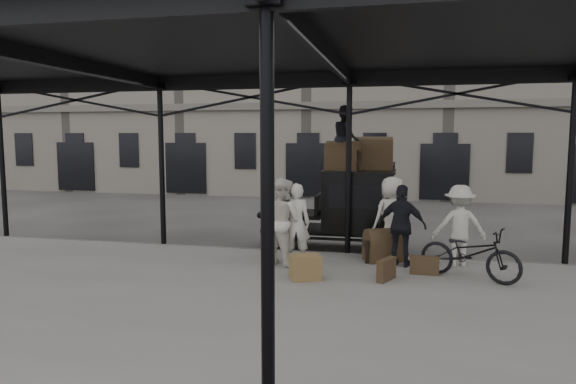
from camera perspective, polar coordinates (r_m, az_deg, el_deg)
name	(u,v)px	position (r m, az deg, el deg)	size (l,w,h in m)	color
ground	(338,281)	(11.17, 5.53, -9.78)	(120.00, 120.00, 0.00)	#383533
platform	(323,308)	(9.25, 3.97, -12.73)	(28.00, 8.00, 0.15)	slate
canopy	(328,47)	(9.14, 4.46, 15.77)	(22.50, 9.00, 4.74)	black
building_frontage	(380,62)	(28.94, 10.21, 14.01)	(64.00, 8.00, 14.00)	slate
taxi	(347,206)	(13.81, 6.53, -1.57)	(3.65, 1.55, 2.18)	black
porter_left	(296,223)	(11.78, 0.85, -3.51)	(0.68, 0.45, 1.86)	silver
porter_midleft	(282,221)	(11.71, -0.62, -3.26)	(0.96, 0.75, 1.98)	silver
porter_centre	(392,217)	(12.61, 11.45, -2.75)	(0.96, 0.62, 1.96)	beige
porter_official	(402,226)	(11.79, 12.55, -3.68)	(1.08, 0.45, 1.85)	black
porter_right	(459,226)	(12.17, 18.50, -3.57)	(1.19, 0.68, 1.84)	beige
bicycle	(470,253)	(11.20, 19.54, -6.42)	(0.72, 2.06, 1.08)	black
porter_roof	(346,138)	(13.59, 6.45, 6.01)	(0.82, 0.64, 1.69)	black
steamer_trunk_roof_near	(343,158)	(13.46, 6.15, 3.76)	(0.87, 0.53, 0.64)	#402A1D
steamer_trunk_roof_far	(373,156)	(13.84, 9.45, 3.97)	(0.99, 0.61, 0.73)	#402A1D
steamer_trunk_platform	(384,247)	(12.32, 10.60, -6.05)	(0.88, 0.54, 0.65)	#402A1D
wicker_hamper	(305,267)	(10.63, 1.93, -8.35)	(0.60, 0.45, 0.50)	brown
suitcase_upright	(386,270)	(10.73, 10.88, -8.46)	(0.15, 0.60, 0.45)	#402A1D
suitcase_flat	(424,265)	(11.35, 14.92, -7.88)	(0.60, 0.15, 0.40)	#402A1D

